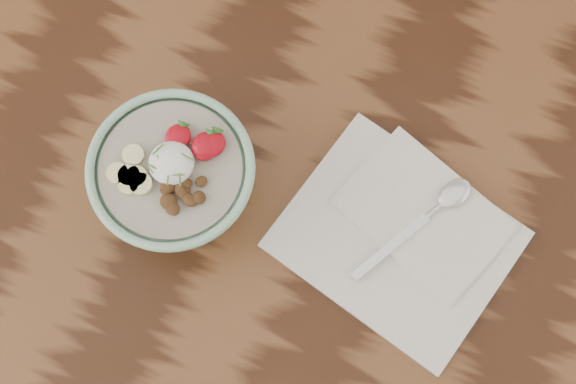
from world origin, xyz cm
name	(u,v)px	position (x,y,z in cm)	size (l,w,h in cm)	color
table	(181,240)	(0.00, 0.00, 65.70)	(160.00, 90.00, 75.00)	black
breakfast_bowl	(175,178)	(-0.17, 3.82, 81.10)	(18.00, 18.00, 11.96)	#8BBC9C
napkin	(402,234)	(25.38, 8.54, 75.64)	(28.95, 25.56, 1.52)	silver
spoon	(438,207)	(28.08, 12.76, 76.90)	(10.20, 16.30, 0.92)	silver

